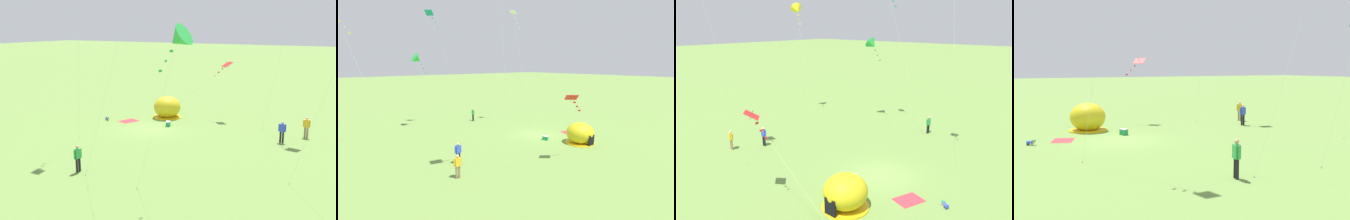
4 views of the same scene
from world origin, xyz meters
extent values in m
plane|color=olive|center=(0.00, 0.00, 0.00)|extent=(300.00, 300.00, 0.00)
ellipsoid|color=gold|center=(-4.83, -0.83, 1.05)|extent=(2.70, 2.60, 2.10)
cylinder|color=yellow|center=(-4.83, -0.83, 0.05)|extent=(2.81, 2.81, 0.10)
cube|color=black|center=(-6.10, -0.80, 0.55)|extent=(0.14, 0.80, 1.10)
cube|color=#CC333D|center=(-1.70, -3.28, 0.01)|extent=(2.05, 1.81, 0.01)
cube|color=#1E8C4C|center=(-1.87, 0.93, 0.19)|extent=(0.61, 0.52, 0.38)
cube|color=white|center=(-1.87, 0.93, 0.41)|extent=(0.62, 0.53, 0.06)
cylinder|color=blue|center=(-1.07, -5.37, 0.17)|extent=(0.35, 0.39, 0.22)
sphere|color=beige|center=(-0.94, -5.14, 0.20)|extent=(0.19, 0.19, 0.19)
cylinder|color=#338C59|center=(-0.94, -5.14, 0.29)|extent=(0.24, 0.24, 0.06)
cylinder|color=beige|center=(-1.10, -5.22, 0.09)|extent=(0.07, 0.07, 0.17)
cylinder|color=beige|center=(-0.92, -5.32, 0.09)|extent=(0.07, 0.07, 0.17)
cylinder|color=navy|center=(-1.20, -5.43, 0.07)|extent=(0.09, 0.09, 0.13)
cylinder|color=navy|center=(-1.06, -5.51, 0.07)|extent=(0.09, 0.09, 0.13)
cylinder|color=black|center=(10.80, 1.56, 0.44)|extent=(0.15, 0.15, 0.88)
cylinder|color=black|center=(10.61, 1.59, 0.44)|extent=(0.15, 0.15, 0.88)
cube|color=green|center=(10.71, 1.57, 1.18)|extent=(0.42, 0.31, 0.60)
sphere|color=tan|center=(10.71, 1.57, 1.61)|extent=(0.22, 0.22, 0.22)
cylinder|color=green|center=(10.95, 1.53, 1.18)|extent=(0.09, 0.09, 0.58)
cylinder|color=green|center=(10.46, 1.62, 1.18)|extent=(0.09, 0.09, 0.58)
cylinder|color=black|center=(-1.76, 11.00, 0.44)|extent=(0.15, 0.15, 0.88)
cylinder|color=black|center=(-1.76, 11.20, 0.44)|extent=(0.15, 0.15, 0.88)
cube|color=blue|center=(-1.76, 11.10, 1.18)|extent=(0.24, 0.38, 0.60)
sphere|color=beige|center=(-1.76, 11.10, 1.61)|extent=(0.22, 0.22, 0.22)
cylinder|color=blue|center=(-1.76, 10.85, 1.18)|extent=(0.09, 0.09, 0.58)
cylinder|color=blue|center=(-1.76, 11.35, 1.18)|extent=(0.09, 0.09, 0.58)
cylinder|color=#8C7251|center=(-4.09, 12.59, 0.44)|extent=(0.15, 0.15, 0.88)
cylinder|color=#8C7251|center=(-4.12, 12.39, 0.44)|extent=(0.15, 0.15, 0.88)
cube|color=gold|center=(-4.11, 12.49, 1.18)|extent=(0.29, 0.41, 0.60)
sphere|color=beige|center=(-4.11, 12.49, 1.61)|extent=(0.22, 0.22, 0.22)
cylinder|color=gold|center=(-4.07, 12.74, 1.18)|extent=(0.09, 0.09, 0.58)
cylinder|color=gold|center=(-4.14, 12.24, 1.18)|extent=(0.09, 0.09, 0.58)
cylinder|color=silver|center=(-5.93, 9.85, 7.88)|extent=(1.68, 2.51, 15.77)
cylinder|color=brown|center=(-5.09, 8.60, 0.03)|extent=(0.03, 0.03, 0.06)
cylinder|color=silver|center=(7.16, 15.26, 5.99)|extent=(1.73, 3.60, 11.99)
cylinder|color=brown|center=(6.30, 13.46, 0.03)|extent=(0.03, 0.03, 0.06)
cone|color=yellow|center=(8.02, 17.06, 11.99)|extent=(1.68, 1.73, 1.47)
cube|color=yellow|center=(7.86, 16.71, 11.41)|extent=(0.19, 0.18, 0.12)
cube|color=yellow|center=(7.71, 16.41, 10.91)|extent=(0.21, 0.10, 0.12)
cube|color=yellow|center=(7.57, 16.12, 10.41)|extent=(0.19, 0.18, 0.12)
cylinder|color=silver|center=(-7.18, 1.29, 2.63)|extent=(0.28, 6.07, 5.27)
cube|color=red|center=(-7.31, 4.32, 5.26)|extent=(1.23, 1.24, 0.48)
cylinder|color=#332314|center=(-7.31, 4.32, 5.27)|extent=(0.04, 0.37, 0.64)
cube|color=red|center=(-7.29, 3.88, 4.84)|extent=(0.20, 0.06, 0.12)
cube|color=red|center=(-7.28, 3.50, 4.47)|extent=(0.21, 0.12, 0.12)
cube|color=red|center=(-7.26, 3.13, 4.11)|extent=(0.21, 0.13, 0.12)
cylinder|color=silver|center=(5.52, -2.63, 7.03)|extent=(1.32, 1.91, 14.05)
cylinder|color=brown|center=(4.86, -3.58, 0.03)|extent=(0.03, 0.03, 0.06)
cylinder|color=silver|center=(11.13, 7.50, 4.15)|extent=(0.06, 2.60, 8.30)
cylinder|color=brown|center=(11.10, 6.20, 0.03)|extent=(0.03, 0.03, 0.06)
cone|color=green|center=(11.15, 8.79, 8.30)|extent=(1.25, 1.39, 1.48)
cube|color=green|center=(11.15, 8.42, 7.70)|extent=(0.21, 0.10, 0.12)
cube|color=green|center=(11.14, 8.10, 7.20)|extent=(0.21, 0.12, 0.12)
cube|color=green|center=(11.13, 7.77, 6.69)|extent=(0.21, 0.08, 0.12)
cylinder|color=silver|center=(11.04, 4.71, 6.83)|extent=(0.17, 4.73, 13.66)
cylinder|color=brown|center=(10.96, 2.35, 0.03)|extent=(0.03, 0.03, 0.06)
cube|color=teal|center=(11.09, 6.36, 12.60)|extent=(0.21, 0.11, 0.12)
cube|color=teal|center=(11.08, 6.03, 12.11)|extent=(0.21, 0.12, 0.12)
camera|label=1|loc=(28.10, 17.75, 8.96)|focal=42.00mm
camera|label=2|loc=(-19.20, 20.92, 7.82)|focal=28.00mm
camera|label=3|loc=(-17.99, -11.82, 10.50)|focal=35.00mm
camera|label=4|loc=(24.12, -8.06, 4.76)|focal=42.00mm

